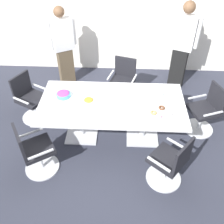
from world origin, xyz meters
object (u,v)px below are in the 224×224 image
office_chair_0 (31,100)px  plate_stack (157,93)px  office_chair_2 (170,164)px  office_chair_1 (34,152)px  snack_bowl_candy_mix (63,94)px  office_chair_4 (123,83)px  office_chair_3 (205,112)px  snack_bowl_chips_orange (89,101)px  conference_table (112,109)px  napkin_pile (112,87)px  donut_platter (161,113)px  person_standing_1 (182,45)px  person_standing_0 (63,46)px

office_chair_0 → plate_stack: (2.33, -0.15, 0.36)m
office_chair_0 → office_chair_2: same height
office_chair_1 → snack_bowl_candy_mix: (0.31, 0.95, 0.39)m
office_chair_0 → office_chair_4: size_ratio=1.00×
office_chair_2 → snack_bowl_candy_mix: office_chair_2 is taller
office_chair_3 → snack_bowl_chips_orange: 2.10m
office_chair_2 → office_chair_4: same height
conference_table → napkin_pile: 0.43m
office_chair_4 → donut_platter: size_ratio=2.64×
office_chair_0 → office_chair_2: size_ratio=1.00×
person_standing_1 → office_chair_4: bearing=49.7°
office_chair_2 → office_chair_4: bearing=59.0°
conference_table → plate_stack: size_ratio=10.22×
office_chair_4 → donut_platter: bearing=131.5°
conference_table → person_standing_1: (1.38, 1.71, 0.36)m
office_chair_3 → office_chair_4: (-1.49, 0.85, 0.00)m
office_chair_1 → snack_bowl_candy_mix: size_ratio=3.82×
office_chair_2 → office_chair_1: bearing=126.2°
office_chair_0 → snack_bowl_chips_orange: (1.18, -0.48, 0.39)m
office_chair_0 → person_standing_1: size_ratio=0.49×
plate_stack → office_chair_3: bearing=-2.8°
conference_table → office_chair_1: 1.42m
snack_bowl_candy_mix → office_chair_1: bearing=-107.8°
snack_bowl_chips_orange → donut_platter: bearing=-10.2°
person_standing_0 → person_standing_1: person_standing_1 is taller
person_standing_1 → napkin_pile: size_ratio=13.17×
office_chair_4 → snack_bowl_chips_orange: 1.32m
person_standing_0 → office_chair_0: bearing=41.3°
office_chair_2 → office_chair_3: (0.78, 1.19, 0.00)m
office_chair_3 → napkin_pile: (-1.67, 0.15, 0.38)m
snack_bowl_chips_orange → donut_platter: size_ratio=0.51×
office_chair_0 → office_chair_1: (0.43, -1.26, 0.00)m
person_standing_1 → napkin_pile: 1.93m
donut_platter → plate_stack: size_ratio=1.47×
office_chair_0 → office_chair_2: (2.45, -1.38, 0.00)m
conference_table → office_chair_3: 1.69m
snack_bowl_candy_mix → plate_stack: (1.59, 0.16, -0.03)m
person_standing_1 → snack_bowl_candy_mix: bearing=58.3°
office_chair_1 → office_chair_2: same height
conference_table → office_chair_4: size_ratio=2.64×
office_chair_1 → snack_bowl_chips_orange: (0.76, 0.78, 0.39)m
office_chair_0 → plate_stack: 2.36m
office_chair_1 → person_standing_1: (2.52, 2.53, 0.58)m
office_chair_3 → napkin_pile: office_chair_3 is taller
snack_bowl_candy_mix → donut_platter: 1.66m
office_chair_1 → plate_stack: (1.90, 1.11, 0.36)m
office_chair_4 → napkin_pile: (-0.18, -0.70, 0.38)m
snack_bowl_candy_mix → napkin_pile: snack_bowl_candy_mix is taller
office_chair_0 → plate_stack: office_chair_0 is taller
office_chair_1 → person_standing_0: bearing=147.4°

